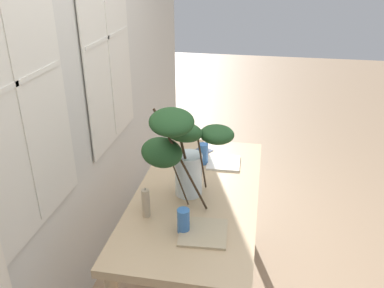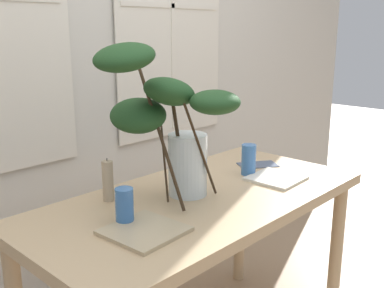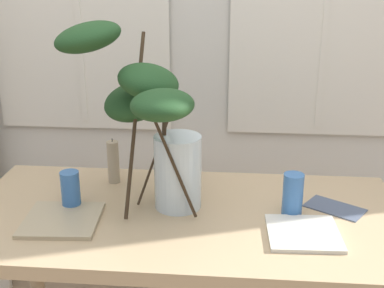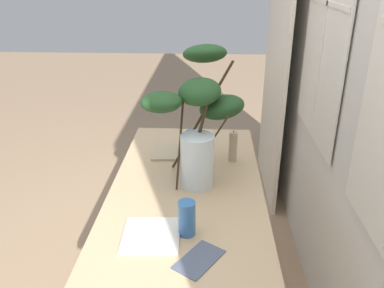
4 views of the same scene
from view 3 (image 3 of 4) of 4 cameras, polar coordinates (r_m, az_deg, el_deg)
The scene contains 8 objects.
dining_table at distance 1.75m, azimuth -0.96°, elevation -10.41°, with size 1.45×0.71×0.78m.
vase_with_branches at distance 1.65m, azimuth -5.04°, elevation 3.41°, with size 0.48×0.53×0.63m.
drinking_glass_blue_left at distance 1.76m, azimuth -13.36°, elevation -4.99°, with size 0.06×0.06×0.13m, color #386BAD.
drinking_glass_blue_right at distance 1.70m, azimuth 11.15°, elevation -5.52°, with size 0.07×0.07×0.14m, color #386BAD.
plate_square_left at distance 1.70m, azimuth -14.27°, elevation -8.17°, with size 0.23×0.23×0.01m, color tan.
plate_square_right at distance 1.61m, azimuth 12.29°, elevation -9.66°, with size 0.22×0.22×0.01m, color silver.
napkin_folded at distance 1.79m, azimuth 15.60°, elevation -6.87°, with size 0.19×0.11×0.00m, color #4C566B.
pillar_candle at distance 1.92m, azimuth -8.75°, elevation -1.99°, with size 0.04×0.04×0.17m.
Camera 3 is at (0.16, -1.50, 1.56)m, focal length 47.93 mm.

